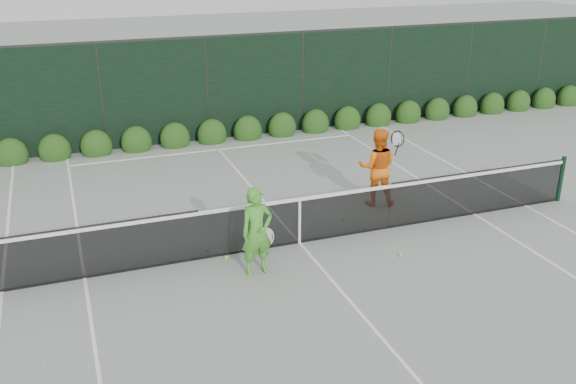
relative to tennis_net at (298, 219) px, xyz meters
name	(u,v)px	position (x,y,z in m)	size (l,w,h in m)	color
ground	(299,243)	(0.02, 0.00, -0.53)	(80.00, 80.00, 0.00)	gray
tennis_net	(298,219)	(0.00, 0.00, 0.00)	(12.90, 0.10, 1.07)	#11341F
player_woman	(257,232)	(-1.12, -0.86, 0.29)	(0.67, 0.47, 1.64)	green
player_man	(377,167)	(2.39, 1.29, 0.35)	(1.06, 0.96, 1.76)	orange
court_lines	(299,243)	(0.02, 0.00, -0.53)	(11.03, 23.83, 0.01)	white
windscreen_fence	(364,228)	(0.02, -2.71, 0.98)	(32.00, 21.07, 3.06)	black
hedge_row	(212,135)	(0.02, 7.15, -0.30)	(31.66, 0.65, 0.94)	#15350E
tennis_balls	(296,244)	(-0.09, -0.09, -0.50)	(3.49, 1.98, 0.07)	#BBE432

